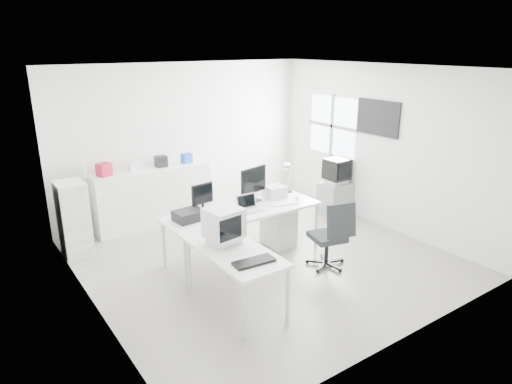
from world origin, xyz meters
TOP-DOWN VIEW (x-y plane):
  - floor at (0.00, 0.00)m, footprint 5.00×5.00m
  - ceiling at (0.00, 0.00)m, footprint 5.00×5.00m
  - back_wall at (0.00, 2.50)m, footprint 5.00×0.02m
  - left_wall at (-2.50, 0.00)m, footprint 0.02×5.00m
  - right_wall at (2.50, 0.00)m, footprint 0.02×5.00m
  - window at (2.48, 1.20)m, footprint 0.02×1.20m
  - wall_picture at (2.47, 0.10)m, footprint 0.04×0.90m
  - main_desk at (-0.21, 0.22)m, footprint 2.40×0.80m
  - side_desk at (-1.06, -0.88)m, footprint 0.70×1.40m
  - drawer_pedestal at (0.49, 0.27)m, footprint 0.40×0.50m
  - inkjet_printer at (-1.06, 0.32)m, footprint 0.43×0.35m
  - lcd_monitor_small at (-0.76, 0.47)m, footprint 0.38×0.24m
  - lcd_monitor_large at (0.14, 0.47)m, footprint 0.57×0.33m
  - laptop at (-0.16, 0.12)m, footprint 0.31×0.32m
  - white_keyboard at (0.44, 0.07)m, footprint 0.43×0.22m
  - white_mouse at (0.74, 0.12)m, footprint 0.06×0.06m
  - laser_printer at (0.54, 0.44)m, footprint 0.34×0.30m
  - desk_lamp at (0.89, 0.52)m, footprint 0.18×0.18m
  - crt_monitor at (-1.06, -0.63)m, footprint 0.48×0.48m
  - black_keyboard at (-1.06, -1.28)m, footprint 0.50×0.23m
  - office_chair at (0.60, -0.73)m, footprint 0.71×0.71m
  - tv_cabinet at (2.22, 0.75)m, footprint 0.56×0.46m
  - crt_tv at (2.22, 0.75)m, footprint 0.50×0.48m
  - sideboard at (-0.82, 2.24)m, footprint 2.08×0.52m
  - clutter_box_a at (-1.62, 2.24)m, footprint 0.26×0.24m
  - clutter_box_b at (-1.12, 2.24)m, footprint 0.16×0.14m
  - clutter_box_c at (-0.62, 2.24)m, footprint 0.20×0.19m
  - clutter_box_d at (-0.12, 2.24)m, footprint 0.19×0.17m
  - clutter_bottle at (-1.92, 2.28)m, footprint 0.07×0.07m
  - filing_cabinet at (-2.28, 1.78)m, footprint 0.40×0.48m

SIDE VIEW (x-z plane):
  - floor at x=0.00m, z-range -0.01..0.01m
  - drawer_pedestal at x=0.49m, z-range 0.00..0.60m
  - tv_cabinet at x=2.22m, z-range 0.00..0.62m
  - main_desk at x=-0.21m, z-range 0.00..0.75m
  - side_desk at x=-1.06m, z-range 0.00..0.75m
  - office_chair at x=0.60m, z-range 0.00..1.02m
  - sideboard at x=-0.82m, z-range 0.00..1.04m
  - filing_cabinet at x=-2.28m, z-range 0.00..1.16m
  - white_keyboard at x=0.44m, z-range 0.75..0.77m
  - black_keyboard at x=-1.06m, z-range 0.75..0.78m
  - white_mouse at x=0.74m, z-range 0.75..0.81m
  - inkjet_printer at x=-1.06m, z-range 0.75..0.89m
  - crt_tv at x=2.22m, z-range 0.62..1.07m
  - laser_printer at x=0.54m, z-range 0.75..0.93m
  - laptop at x=-0.16m, z-range 0.75..0.95m
  - lcd_monitor_small at x=-0.76m, z-range 0.75..1.19m
  - desk_lamp at x=0.89m, z-range 0.75..1.24m
  - crt_monitor at x=-1.06m, z-range 0.75..1.25m
  - lcd_monitor_large at x=0.14m, z-range 0.75..1.31m
  - clutter_box_b at x=-1.12m, z-range 1.04..1.19m
  - clutter_box_d at x=-0.12m, z-range 1.04..1.21m
  - clutter_box_c at x=-0.62m, z-range 1.04..1.23m
  - clutter_box_a at x=-1.62m, z-range 1.04..1.24m
  - clutter_bottle at x=-1.92m, z-range 1.04..1.26m
  - back_wall at x=0.00m, z-range 0.00..2.80m
  - left_wall at x=-2.50m, z-range 0.00..2.80m
  - right_wall at x=2.50m, z-range 0.00..2.80m
  - window at x=2.48m, z-range 1.05..2.15m
  - wall_picture at x=2.47m, z-range 1.60..2.20m
  - ceiling at x=0.00m, z-range 2.79..2.80m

